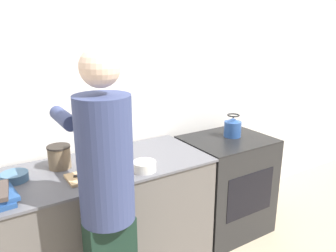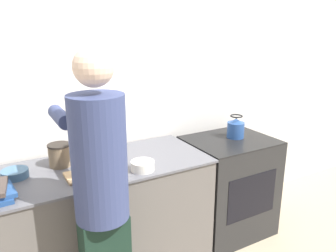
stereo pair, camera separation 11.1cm
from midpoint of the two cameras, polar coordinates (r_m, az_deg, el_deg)
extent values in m
cube|color=silver|center=(2.83, -9.54, 4.67)|extent=(8.00, 0.05, 2.60)
cube|color=#5B5651|center=(2.66, -13.06, -16.27)|extent=(1.67, 0.70, 0.90)
cube|color=#56565B|center=(2.45, -13.76, -7.21)|extent=(1.70, 0.72, 0.02)
cube|color=black|center=(3.18, 8.96, -10.13)|extent=(0.76, 0.63, 0.91)
cube|color=black|center=(3.00, 9.35, -2.27)|extent=(0.76, 0.63, 0.01)
cube|color=black|center=(2.96, 13.02, -11.51)|extent=(0.53, 0.01, 0.40)
cylinder|color=navy|center=(1.80, -12.63, -5.81)|extent=(0.30, 0.30, 0.70)
sphere|color=beige|center=(1.68, -13.69, 9.94)|extent=(0.21, 0.21, 0.21)
cylinder|color=navy|center=(1.97, -19.30, 1.31)|extent=(0.08, 0.30, 0.08)
cylinder|color=navy|center=(2.03, -12.29, 2.36)|extent=(0.08, 0.30, 0.08)
cube|color=tan|center=(2.30, -14.60, -8.35)|extent=(0.32, 0.19, 0.02)
cube|color=silver|center=(2.28, -13.46, -8.16)|extent=(0.15, 0.08, 0.01)
cube|color=black|center=(2.29, -16.38, -8.33)|extent=(0.09, 0.06, 0.01)
cylinder|color=#284C8C|center=(3.04, 10.16, -0.54)|extent=(0.16, 0.16, 0.14)
cone|color=#284C8C|center=(3.02, 10.24, 1.07)|extent=(0.12, 0.12, 0.04)
sphere|color=black|center=(3.01, 10.27, 1.57)|extent=(0.02, 0.02, 0.02)
torus|color=black|center=(3.01, 10.28, 1.85)|extent=(0.11, 0.11, 0.01)
cylinder|color=silver|center=(2.32, -5.53, -7.01)|extent=(0.16, 0.16, 0.07)
cylinder|color=#426684|center=(2.41, -26.39, -7.93)|extent=(0.17, 0.17, 0.06)
cylinder|color=#756047|center=(2.48, -19.61, -5.22)|extent=(0.16, 0.16, 0.15)
cylinder|color=#28231E|center=(2.45, -19.79, -3.42)|extent=(0.16, 0.16, 0.01)
camera|label=1|loc=(0.06, -91.28, -0.38)|focal=35.00mm
camera|label=2|loc=(0.06, 88.72, 0.38)|focal=35.00mm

